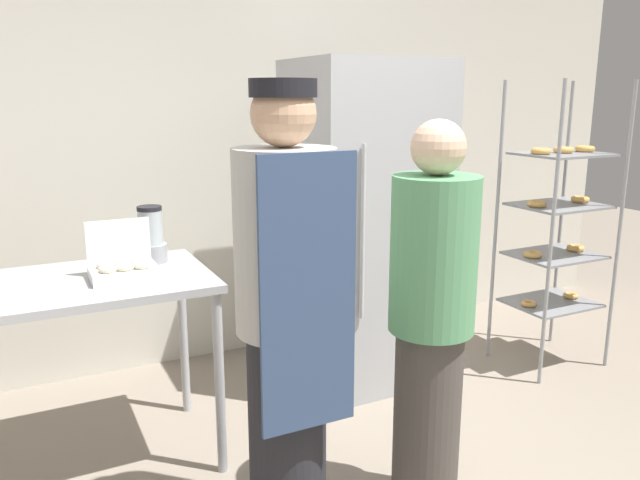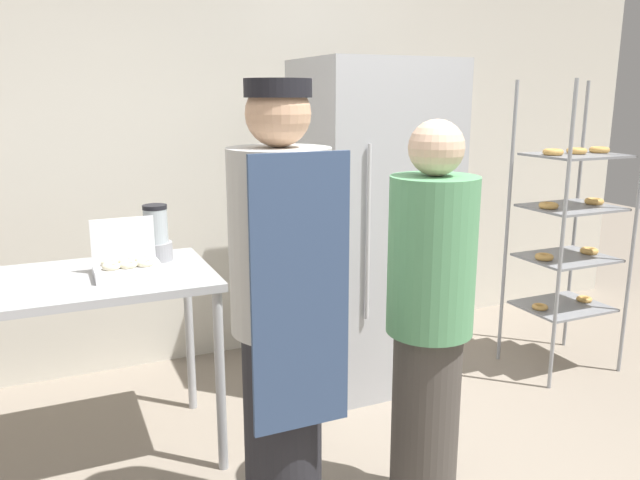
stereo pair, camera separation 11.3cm
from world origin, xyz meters
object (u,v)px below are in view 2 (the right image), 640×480
object	(u,v)px
refrigerator	(373,226)
blender_pitcher	(156,236)
person_customer	(429,321)
person_baker	(282,313)
baking_rack	(570,228)
donut_box	(127,266)

from	to	relation	value
refrigerator	blender_pitcher	distance (m)	1.25
refrigerator	person_customer	world-z (taller)	refrigerator
refrigerator	person_baker	world-z (taller)	refrigerator
baking_rack	blender_pitcher	bearing A→B (deg)	174.24
blender_pitcher	person_customer	world-z (taller)	person_customer
refrigerator	baking_rack	distance (m)	1.21
baking_rack	blender_pitcher	size ratio (longest dim) A/B	6.47
donut_box	refrigerator	bearing A→B (deg)	12.73
donut_box	person_baker	size ratio (longest dim) A/B	0.16
person_customer	baking_rack	bearing A→B (deg)	27.97
baking_rack	person_baker	bearing A→B (deg)	-161.01
blender_pitcher	person_baker	xyz separation A→B (m)	(0.28, -0.97, -0.11)
donut_box	person_customer	bearing A→B (deg)	-39.64
person_baker	person_customer	world-z (taller)	person_baker
refrigerator	person_baker	size ratio (longest dim) A/B	1.08
refrigerator	baking_rack	world-z (taller)	refrigerator
donut_box	blender_pitcher	xyz separation A→B (m)	(0.17, 0.22, 0.07)
person_baker	donut_box	bearing A→B (deg)	120.38
person_customer	refrigerator	bearing A→B (deg)	71.72
blender_pitcher	person_baker	world-z (taller)	person_baker
baking_rack	person_customer	world-z (taller)	baking_rack
donut_box	person_baker	bearing A→B (deg)	-59.62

